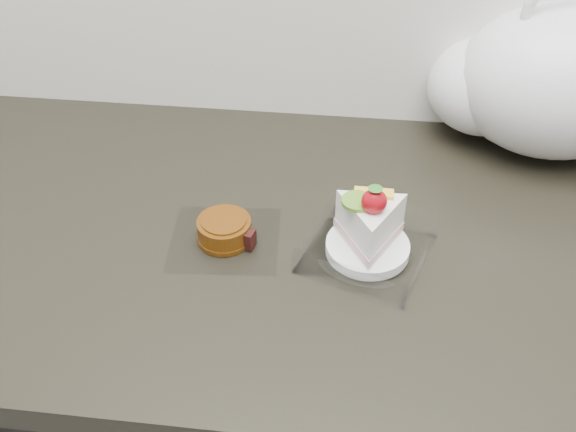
{
  "coord_description": "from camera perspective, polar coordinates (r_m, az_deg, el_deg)",
  "views": [
    {
      "loc": [
        0.02,
        1.02,
        1.49
      ],
      "look_at": [
        -0.06,
        1.67,
        0.94
      ],
      "focal_mm": 40.0,
      "sensor_mm": 36.0,
      "label": 1
    }
  ],
  "objects": [
    {
      "name": "counter",
      "position": [
        1.23,
        2.84,
        -17.26
      ],
      "size": [
        2.04,
        0.64,
        0.9
      ],
      "color": "black",
      "rests_on": "ground"
    },
    {
      "name": "plastic_bag",
      "position": [
        1.08,
        21.86,
        11.04
      ],
      "size": [
        0.36,
        0.25,
        0.29
      ],
      "rotation": [
        0.0,
        0.0,
        0.01
      ],
      "color": "white",
      "rests_on": "counter"
    },
    {
      "name": "cake_tray",
      "position": [
        0.84,
        7.18,
        -1.8
      ],
      "size": [
        0.19,
        0.19,
        0.12
      ],
      "rotation": [
        0.0,
        0.0,
        -0.33
      ],
      "color": "white",
      "rests_on": "counter"
    },
    {
      "name": "mooncake_wrap",
      "position": [
        0.87,
        -5.58,
        -1.41
      ],
      "size": [
        0.16,
        0.15,
        0.04
      ],
      "rotation": [
        0.0,
        0.0,
        0.25
      ],
      "color": "white",
      "rests_on": "counter"
    }
  ]
}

